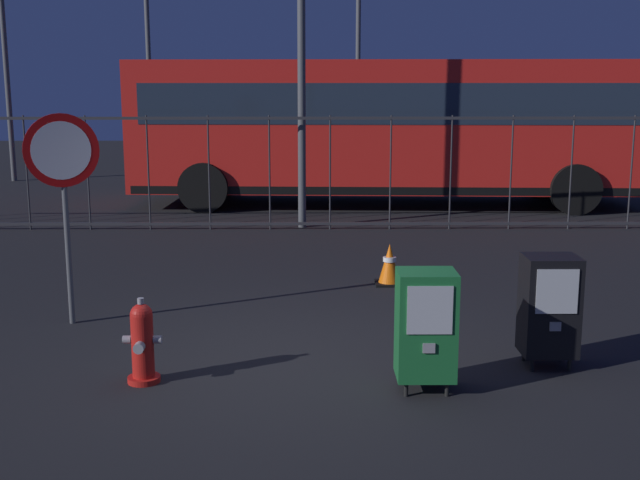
# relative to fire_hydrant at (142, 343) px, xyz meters

# --- Properties ---
(ground_plane) EXTENTS (60.00, 60.00, 0.00)m
(ground_plane) POSITION_rel_fire_hydrant_xyz_m (1.23, 0.56, -0.35)
(ground_plane) COLOR black
(fire_hydrant) EXTENTS (0.33, 0.32, 0.75)m
(fire_hydrant) POSITION_rel_fire_hydrant_xyz_m (0.00, 0.00, 0.00)
(fire_hydrant) COLOR red
(fire_hydrant) RESTS_ON ground_plane
(newspaper_box_primary) EXTENTS (0.48, 0.42, 1.02)m
(newspaper_box_primary) POSITION_rel_fire_hydrant_xyz_m (2.39, -0.21, 0.22)
(newspaper_box_primary) COLOR black
(newspaper_box_primary) RESTS_ON ground_plane
(newspaper_box_secondary) EXTENTS (0.48, 0.42, 1.02)m
(newspaper_box_secondary) POSITION_rel_fire_hydrant_xyz_m (3.58, 0.37, 0.22)
(newspaper_box_secondary) COLOR black
(newspaper_box_secondary) RESTS_ON ground_plane
(stop_sign) EXTENTS (0.71, 0.31, 2.23)m
(stop_sign) POSITION_rel_fire_hydrant_xyz_m (-1.13, 1.73, 1.25)
(stop_sign) COLOR #4C4F54
(stop_sign) RESTS_ON ground_plane
(traffic_cone) EXTENTS (0.36, 0.36, 0.53)m
(traffic_cone) POSITION_rel_fire_hydrant_xyz_m (2.43, 3.41, -0.09)
(traffic_cone) COLOR black
(traffic_cone) RESTS_ON ground_plane
(fence_barrier) EXTENTS (18.03, 0.04, 2.00)m
(fence_barrier) POSITION_rel_fire_hydrant_xyz_m (1.23, 7.42, 0.67)
(fence_barrier) COLOR #2D2D33
(fence_barrier) RESTS_ON ground_plane
(bus_near) EXTENTS (10.60, 3.16, 3.00)m
(bus_near) POSITION_rel_fire_hydrant_xyz_m (3.00, 10.42, 1.36)
(bus_near) COLOR red
(bus_near) RESTS_ON ground_plane
(street_light_near_left) EXTENTS (0.32, 0.32, 7.00)m
(street_light_near_left) POSITION_rel_fire_hydrant_xyz_m (2.77, 16.99, 3.71)
(street_light_near_left) COLOR #4C4F54
(street_light_near_left) RESTS_ON ground_plane
(street_light_far_left) EXTENTS (0.32, 0.32, 6.99)m
(street_light_far_left) POSITION_rel_fire_hydrant_xyz_m (-3.23, 16.91, 3.71)
(street_light_far_left) COLOR #4C4F54
(street_light_far_left) RESTS_ON ground_plane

